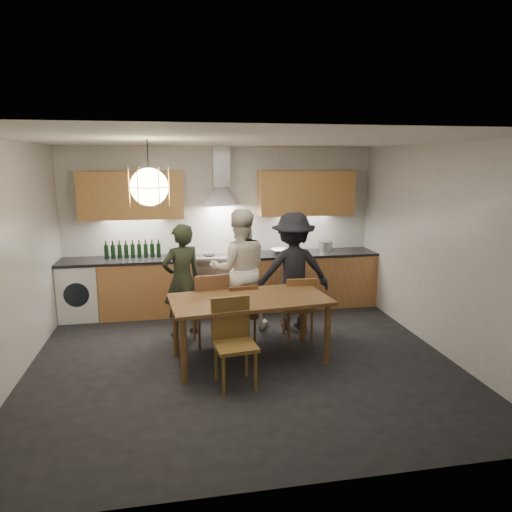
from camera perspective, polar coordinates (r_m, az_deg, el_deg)
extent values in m
plane|color=black|center=(5.69, -1.76, -12.84)|extent=(5.00, 5.00, 0.00)
cube|color=white|center=(7.48, -4.38, 3.54)|extent=(5.00, 0.02, 2.60)
cube|color=white|center=(3.15, 4.23, -8.12)|extent=(5.00, 0.02, 2.60)
cube|color=white|center=(5.51, -28.51, -0.86)|extent=(0.02, 4.50, 2.60)
cube|color=white|center=(6.16, 21.83, 0.93)|extent=(0.02, 4.50, 2.60)
cube|color=white|center=(5.18, -1.95, 14.33)|extent=(5.00, 4.50, 0.02)
cube|color=tan|center=(7.34, -13.21, -3.85)|extent=(1.45, 0.60, 0.86)
cube|color=tan|center=(7.66, 7.01, -2.97)|extent=(2.05, 0.60, 0.86)
cube|color=white|center=(7.47, -21.10, -4.11)|extent=(0.58, 0.58, 0.85)
cube|color=black|center=(7.26, -15.74, -0.50)|extent=(2.05, 0.62, 0.04)
cube|color=black|center=(7.56, 7.10, 0.33)|extent=(2.05, 0.62, 0.04)
cube|color=silver|center=(7.38, -4.03, -3.73)|extent=(0.90, 0.60, 0.80)
cube|color=black|center=(7.11, -3.78, -4.49)|extent=(0.78, 0.02, 0.42)
cube|color=slate|center=(7.27, -4.08, -0.39)|extent=(0.90, 0.60, 0.08)
cube|color=silver|center=(7.00, -3.86, -0.35)|extent=(0.90, 0.08, 0.04)
cube|color=tan|center=(7.24, -15.29, 7.34)|extent=(1.55, 0.35, 0.72)
cube|color=tan|center=(7.52, 6.27, 7.83)|extent=(1.55, 0.35, 0.72)
cube|color=silver|center=(7.28, -4.40, 11.13)|extent=(0.26, 0.22, 0.62)
cylinder|color=black|center=(5.02, -13.34, 11.25)|extent=(0.01, 0.01, 0.50)
sphere|color=#FFE0A5|center=(5.03, -13.20, 8.40)|extent=(0.40, 0.40, 0.40)
torus|color=gold|center=(5.03, -13.20, 8.40)|extent=(0.43, 0.43, 0.01)
cube|color=brown|center=(5.43, -0.81, -5.44)|extent=(1.94, 1.12, 0.04)
cylinder|color=brown|center=(5.06, -9.02, -11.65)|extent=(0.07, 0.07, 0.74)
cylinder|color=brown|center=(5.76, -10.04, -8.71)|extent=(0.07, 0.07, 0.74)
cylinder|color=brown|center=(5.51, 8.91, -9.66)|extent=(0.07, 0.07, 0.74)
cylinder|color=brown|center=(6.16, 5.87, -7.22)|extent=(0.07, 0.07, 0.74)
cube|color=brown|center=(6.04, -5.82, -6.60)|extent=(0.49, 0.49, 0.04)
cube|color=brown|center=(5.78, -5.46, -4.74)|extent=(0.44, 0.10, 0.48)
cylinder|color=brown|center=(6.32, -4.53, -8.09)|extent=(0.04, 0.04, 0.45)
cylinder|color=brown|center=(6.00, -3.73, -9.20)|extent=(0.04, 0.04, 0.45)
cylinder|color=brown|center=(6.25, -7.73, -8.38)|extent=(0.04, 0.04, 0.45)
cylinder|color=brown|center=(5.93, -7.11, -9.53)|extent=(0.04, 0.04, 0.45)
cube|color=brown|center=(6.01, -1.94, -7.34)|extent=(0.41, 0.41, 0.04)
cube|color=brown|center=(5.78, -1.56, -5.79)|extent=(0.38, 0.07, 0.41)
cylinder|color=brown|center=(6.25, -0.90, -8.59)|extent=(0.03, 0.03, 0.38)
cylinder|color=brown|center=(5.98, -0.15, -9.57)|extent=(0.03, 0.03, 0.38)
cylinder|color=brown|center=(6.19, -3.64, -8.84)|extent=(0.03, 0.03, 0.38)
cylinder|color=brown|center=(5.91, -3.02, -9.84)|extent=(0.03, 0.03, 0.38)
cube|color=brown|center=(6.23, 5.25, -6.47)|extent=(0.41, 0.41, 0.04)
cube|color=brown|center=(6.00, 5.67, -4.86)|extent=(0.40, 0.05, 0.43)
cylinder|color=brown|center=(6.49, 6.27, -7.81)|extent=(0.03, 0.03, 0.40)
cylinder|color=brown|center=(6.20, 7.00, -8.78)|extent=(0.03, 0.03, 0.40)
cylinder|color=brown|center=(6.42, 3.48, -7.97)|extent=(0.03, 0.03, 0.40)
cylinder|color=brown|center=(6.13, 4.07, -8.97)|extent=(0.03, 0.03, 0.40)
cube|color=brown|center=(4.91, -2.61, -11.16)|extent=(0.48, 0.48, 0.04)
cube|color=brown|center=(5.00, -3.21, -7.66)|extent=(0.43, 0.09, 0.47)
cylinder|color=brown|center=(4.82, -4.07, -14.75)|extent=(0.04, 0.04, 0.43)
cylinder|color=brown|center=(5.13, -5.00, -13.09)|extent=(0.04, 0.04, 0.43)
cylinder|color=brown|center=(4.91, -0.04, -14.24)|extent=(0.04, 0.04, 0.43)
cylinder|color=brown|center=(5.20, -1.21, -12.65)|extent=(0.04, 0.04, 0.43)
imported|color=black|center=(6.30, -9.22, -3.03)|extent=(0.67, 0.57, 1.55)
imported|color=silver|center=(6.47, -2.07, -1.71)|extent=(0.86, 0.69, 1.72)
imported|color=black|center=(6.50, 4.63, -1.90)|extent=(1.09, 0.64, 1.67)
imported|color=silver|center=(7.38, 3.07, 0.59)|extent=(0.35, 0.35, 0.08)
cylinder|color=silver|center=(7.65, 8.69, 1.19)|extent=(0.26, 0.26, 0.16)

